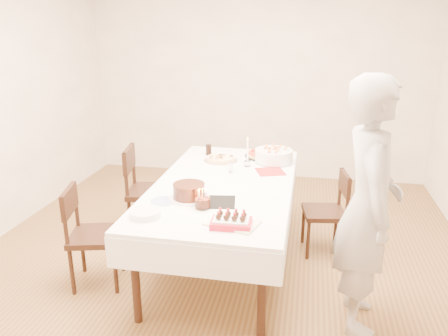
% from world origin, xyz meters
% --- Properties ---
extents(floor, '(5.00, 5.00, 0.00)m').
position_xyz_m(floor, '(0.00, 0.00, 0.00)').
color(floor, brown).
rests_on(floor, ground).
extents(wall_back, '(4.50, 0.04, 2.70)m').
position_xyz_m(wall_back, '(0.00, 2.50, 1.35)').
color(wall_back, '#F3E2CC').
rests_on(wall_back, floor).
extents(wall_front, '(4.50, 0.04, 2.70)m').
position_xyz_m(wall_front, '(0.00, -2.50, 1.35)').
color(wall_front, '#F3E2CC').
rests_on(wall_front, floor).
extents(dining_table, '(1.48, 2.30, 0.75)m').
position_xyz_m(dining_table, '(0.04, 0.06, 0.38)').
color(dining_table, silver).
rests_on(dining_table, floor).
extents(chair_right_savory, '(0.46, 0.46, 0.78)m').
position_xyz_m(chair_right_savory, '(0.90, 0.42, 0.39)').
color(chair_right_savory, black).
rests_on(chair_right_savory, floor).
extents(chair_left_savory, '(0.54, 0.54, 0.91)m').
position_xyz_m(chair_left_savory, '(-0.78, 0.46, 0.46)').
color(chair_left_savory, black).
rests_on(chair_left_savory, floor).
extents(chair_left_dessert, '(0.52, 0.52, 0.83)m').
position_xyz_m(chair_left_dessert, '(-0.90, -0.46, 0.42)').
color(chair_left_dessert, black).
rests_on(chair_left_dessert, floor).
extents(person, '(0.44, 0.65, 1.75)m').
position_xyz_m(person, '(1.13, -0.55, 0.87)').
color(person, '#ABA5A2').
rests_on(person, floor).
extents(pizza_white, '(0.41, 0.41, 0.04)m').
position_xyz_m(pizza_white, '(-0.11, 0.65, 0.77)').
color(pizza_white, beige).
rests_on(pizza_white, dining_table).
extents(pizza_pepperoni, '(0.48, 0.48, 0.04)m').
position_xyz_m(pizza_pepperoni, '(0.30, 0.89, 0.77)').
color(pizza_pepperoni, red).
rests_on(pizza_pepperoni, dining_table).
extents(red_placemat, '(0.31, 0.31, 0.01)m').
position_xyz_m(red_placemat, '(0.39, 0.42, 0.75)').
color(red_placemat, '#B21E1E').
rests_on(red_placemat, dining_table).
extents(pasta_bowl, '(0.37, 0.37, 0.12)m').
position_xyz_m(pasta_bowl, '(0.40, 0.72, 0.82)').
color(pasta_bowl, white).
rests_on(pasta_bowl, dining_table).
extents(taper_candle, '(0.08, 0.08, 0.29)m').
position_xyz_m(taper_candle, '(0.16, 0.54, 0.89)').
color(taper_candle, white).
rests_on(taper_candle, dining_table).
extents(shaker_pair, '(0.11, 0.11, 0.09)m').
position_xyz_m(shaker_pair, '(0.04, 0.32, 0.80)').
color(shaker_pair, white).
rests_on(shaker_pair, dining_table).
extents(cola_glass, '(0.07, 0.07, 0.11)m').
position_xyz_m(cola_glass, '(-0.28, 0.84, 0.80)').
color(cola_glass, black).
rests_on(cola_glass, dining_table).
extents(layer_cake, '(0.33, 0.33, 0.12)m').
position_xyz_m(layer_cake, '(-0.16, -0.34, 0.81)').
color(layer_cake, '#37170D').
rests_on(layer_cake, dining_table).
extents(cake_board, '(0.30, 0.30, 0.01)m').
position_xyz_m(cake_board, '(0.07, -0.37, 0.75)').
color(cake_board, black).
rests_on(cake_board, dining_table).
extents(birthday_cake, '(0.13, 0.13, 0.13)m').
position_xyz_m(birthday_cake, '(-0.01, -0.50, 0.83)').
color(birthday_cake, '#3A1A10').
rests_on(birthday_cake, dining_table).
extents(strawberry_box, '(0.28, 0.19, 0.07)m').
position_xyz_m(strawberry_box, '(0.25, -0.75, 0.78)').
color(strawberry_box, red).
rests_on(strawberry_box, dining_table).
extents(box_lid, '(0.39, 0.31, 0.03)m').
position_xyz_m(box_lid, '(0.25, -0.71, 0.75)').
color(box_lid, beige).
rests_on(box_lid, dining_table).
extents(plate_stack, '(0.28, 0.28, 0.05)m').
position_xyz_m(plate_stack, '(-0.37, -0.71, 0.77)').
color(plate_stack, white).
rests_on(plate_stack, dining_table).
extents(china_plate, '(0.25, 0.25, 0.01)m').
position_xyz_m(china_plate, '(-0.33, -0.43, 0.75)').
color(china_plate, white).
rests_on(china_plate, dining_table).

